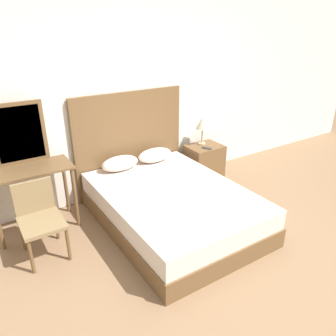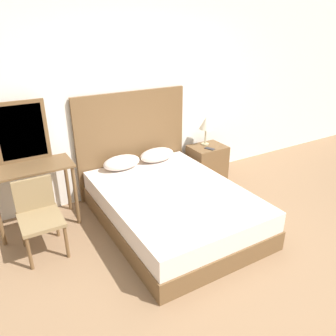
% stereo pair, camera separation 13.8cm
% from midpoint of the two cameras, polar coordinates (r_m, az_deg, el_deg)
% --- Properties ---
extents(ground_plane, '(16.00, 16.00, 0.00)m').
position_cam_midpoint_polar(ground_plane, '(3.57, 11.42, -16.79)').
color(ground_plane, '#8C6B4C').
extents(wall_back, '(10.00, 0.06, 2.70)m').
position_cam_midpoint_polar(wall_back, '(4.65, -6.81, 12.05)').
color(wall_back, white).
rests_on(wall_back, ground_plane).
extents(bed, '(1.56, 2.14, 0.47)m').
position_cam_midpoint_polar(bed, '(4.04, -0.16, -6.83)').
color(bed, brown).
rests_on(bed, ground_plane).
extents(headboard, '(1.64, 0.05, 1.46)m').
position_cam_midpoint_polar(headboard, '(4.70, -7.41, 4.29)').
color(headboard, brown).
rests_on(headboard, ground_plane).
extents(pillow_left, '(0.52, 0.28, 0.19)m').
position_cam_midpoint_polar(pillow_left, '(4.48, -9.24, 0.82)').
color(pillow_left, silver).
rests_on(pillow_left, bed).
extents(pillow_right, '(0.52, 0.28, 0.19)m').
position_cam_midpoint_polar(pillow_right, '(4.70, -3.15, 2.26)').
color(pillow_right, silver).
rests_on(pillow_right, bed).
extents(phone_on_bed, '(0.16, 0.15, 0.01)m').
position_cam_midpoint_polar(phone_on_bed, '(3.84, 0.82, -4.49)').
color(phone_on_bed, '#B7B7BC').
rests_on(phone_on_bed, bed).
extents(nightstand, '(0.54, 0.43, 0.55)m').
position_cam_midpoint_polar(nightstand, '(5.21, 5.50, 1.02)').
color(nightstand, brown).
rests_on(nightstand, ground_plane).
extents(table_lamp, '(0.21, 0.21, 0.45)m').
position_cam_midpoint_polar(table_lamp, '(5.07, 5.26, 7.74)').
color(table_lamp, tan).
rests_on(table_lamp, nightstand).
extents(phone_on_nightstand, '(0.12, 0.17, 0.01)m').
position_cam_midpoint_polar(phone_on_nightstand, '(5.00, 5.98, 3.47)').
color(phone_on_nightstand, '#232328').
rests_on(phone_on_nightstand, nightstand).
extents(vanity_desk, '(0.93, 0.47, 0.80)m').
position_cam_midpoint_polar(vanity_desk, '(4.09, -23.68, -2.08)').
color(vanity_desk, brown).
rests_on(vanity_desk, ground_plane).
extents(vanity_mirror, '(0.58, 0.03, 0.71)m').
position_cam_midpoint_polar(vanity_mirror, '(4.11, -25.40, 5.42)').
color(vanity_mirror, brown).
rests_on(vanity_mirror, vanity_desk).
extents(chair, '(0.43, 0.50, 0.79)m').
position_cam_midpoint_polar(chair, '(3.75, -22.56, -7.59)').
color(chair, olive).
rests_on(chair, ground_plane).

